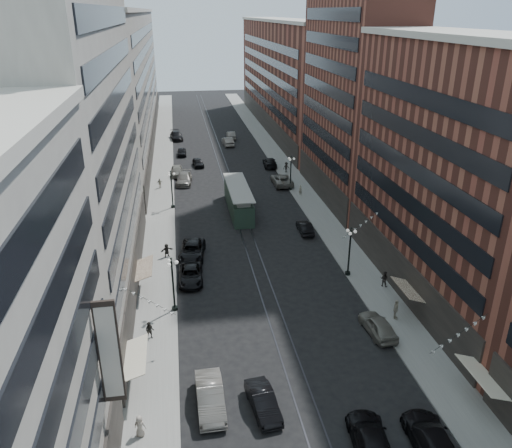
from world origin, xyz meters
TOP-DOWN VIEW (x-y plane):
  - ground at (0.00, 60.00)m, footprint 220.00×220.00m
  - sidewalk_west at (-11.00, 70.00)m, footprint 4.00×180.00m
  - sidewalk_east at (11.00, 70.00)m, footprint 4.00×180.00m
  - rail_west at (-0.70, 70.00)m, footprint 0.12×180.00m
  - rail_east at (0.70, 70.00)m, footprint 0.12×180.00m
  - building_west_mid at (-17.00, 33.00)m, footprint 8.00×36.00m
  - building_west_far at (-17.00, 96.00)m, footprint 8.00×90.00m
  - building_east_mid at (17.00, 28.00)m, footprint 8.00×30.00m
  - building_east_tower at (17.00, 56.00)m, footprint 8.00×26.00m
  - building_east_far at (17.00, 105.00)m, footprint 8.00×72.00m
  - lamppost_sw_far at (-9.20, 28.00)m, footprint 1.03×1.14m
  - lamppost_sw_mid at (-9.20, 55.00)m, footprint 1.03×1.14m
  - lamppost_se_far at (9.20, 32.00)m, footprint 1.03×1.14m
  - lamppost_se_mid at (9.20, 60.00)m, footprint 1.03×1.14m
  - streetcar at (0.00, 52.53)m, footprint 2.92×13.18m
  - car_1 at (-6.80, 15.01)m, footprint 1.97×5.44m
  - car_2 at (-7.47, 33.47)m, footprint 2.69×5.46m
  - car_3 at (6.95, 8.82)m, footprint 2.99×6.30m
  - car_4 at (8.40, 21.57)m, footprint 2.31×4.97m
  - car_5 at (-3.13, 14.08)m, footprint 2.21×4.78m
  - car_6 at (3.09, 9.55)m, footprint 3.04×6.04m
  - pedestrian_1 at (-11.60, 12.98)m, footprint 0.87×0.62m
  - pedestrian_2 at (-11.34, 23.79)m, footprint 0.84×0.56m
  - pedestrian_4 at (10.79, 23.31)m, footprint 0.91×1.23m
  - car_7 at (-7.08, 39.05)m, footprint 3.51×6.25m
  - car_8 at (-7.27, 66.08)m, footprint 2.97×6.03m
  - car_9 at (-7.27, 83.59)m, footprint 1.81×4.32m
  - car_10 at (7.43, 43.69)m, footprint 1.54×4.30m
  - car_11 at (8.40, 62.85)m, footprint 2.97×6.26m
  - car_12 at (8.40, 73.42)m, footprint 2.65×5.69m
  - car_13 at (-4.50, 75.65)m, footprint 2.18×4.38m
  - car_14 at (2.50, 90.03)m, footprint 2.27×5.42m
  - pedestrian_5 at (-9.97, 39.31)m, footprint 1.55×0.91m
  - pedestrian_6 at (-11.18, 64.05)m, footprint 0.97×0.55m
  - pedestrian_7 at (12.04, 29.06)m, footprint 0.92×0.85m
  - pedestrian_8 at (10.15, 57.32)m, footprint 0.68×0.56m
  - pedestrian_9 at (10.52, 69.06)m, footprint 1.26×0.77m
  - car_extra_0 at (-8.15, 97.09)m, footprint 3.02×6.14m
  - car_extra_1 at (-8.40, 70.56)m, footprint 2.06×5.07m
  - car_extra_2 at (3.80, 95.77)m, footprint 1.91×5.08m

SIDE VIEW (x-z plane):
  - ground at x=0.00m, z-range 0.00..0.00m
  - rail_west at x=-0.70m, z-range 0.00..0.02m
  - rail_east at x=0.70m, z-range 0.00..0.02m
  - sidewalk_west at x=-11.00m, z-range 0.00..0.15m
  - sidewalk_east at x=11.00m, z-range 0.00..0.15m
  - car_10 at x=7.43m, z-range 0.00..1.41m
  - car_13 at x=-4.50m, z-range 0.00..1.44m
  - car_9 at x=-7.27m, z-range 0.00..1.46m
  - car_2 at x=-7.47m, z-range 0.00..1.49m
  - car_5 at x=-3.13m, z-range 0.00..1.52m
  - car_12 at x=8.40m, z-range 0.00..1.61m
  - car_4 at x=8.40m, z-range 0.00..1.65m
  - car_7 at x=-7.08m, z-range 0.00..1.65m
  - car_extra_2 at x=3.80m, z-range 0.00..1.66m
  - car_6 at x=3.09m, z-range 0.00..1.68m
  - car_8 at x=-7.27m, z-range 0.00..1.69m
  - car_extra_0 at x=-8.15m, z-range 0.00..1.72m
  - car_11 at x=8.40m, z-range 0.00..1.73m
  - car_extra_1 at x=-8.40m, z-range 0.00..1.73m
  - car_14 at x=2.50m, z-range 0.00..1.74m
  - car_3 at x=6.95m, z-range 0.00..1.78m
  - car_1 at x=-6.80m, z-range 0.00..1.78m
  - pedestrian_6 at x=-11.18m, z-range 0.15..1.72m
  - pedestrian_2 at x=-11.34m, z-range 0.15..1.74m
  - pedestrian_8 at x=10.15m, z-range 0.15..1.75m
  - pedestrian_1 at x=-11.60m, z-range 0.15..1.76m
  - pedestrian_5 at x=-9.97m, z-range 0.15..1.76m
  - pedestrian_7 at x=12.04m, z-range 0.15..1.82m
  - pedestrian_9 at x=10.52m, z-range 0.15..1.97m
  - pedestrian_4 at x=10.79m, z-range 0.15..2.07m
  - streetcar at x=0.00m, z-range -0.14..3.51m
  - lamppost_sw_far at x=-9.20m, z-range 0.34..5.86m
  - lamppost_sw_mid at x=-9.20m, z-range 0.34..5.86m
  - lamppost_se_far at x=9.20m, z-range 0.34..5.86m
  - lamppost_se_mid at x=9.20m, z-range 0.34..5.86m
  - building_east_mid at x=17.00m, z-range 0.00..24.00m
  - building_east_far at x=17.00m, z-range 0.00..24.00m
  - building_west_far at x=-17.00m, z-range 0.00..26.00m
  - building_west_mid at x=-17.00m, z-range 0.00..28.00m
  - building_east_tower at x=17.00m, z-range 0.00..42.00m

